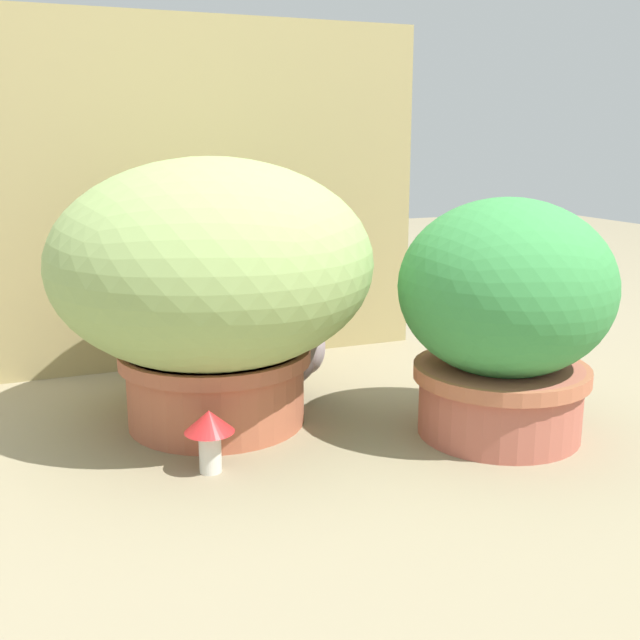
{
  "coord_description": "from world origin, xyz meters",
  "views": [
    {
      "loc": [
        -0.36,
        -1.18,
        0.5
      ],
      "look_at": [
        0.14,
        0.04,
        0.18
      ],
      "focal_mm": 43.2,
      "sensor_mm": 36.0,
      "label": 1
    }
  ],
  "objects_px": {
    "cat": "(266,336)",
    "leafy_planter": "(504,313)",
    "mushroom_ornament_red": "(209,430)",
    "grass_planter": "(213,278)"
  },
  "relations": [
    {
      "from": "grass_planter",
      "to": "mushroom_ornament_red",
      "type": "height_order",
      "value": "grass_planter"
    },
    {
      "from": "cat",
      "to": "mushroom_ornament_red",
      "type": "distance_m",
      "value": 0.36
    },
    {
      "from": "grass_planter",
      "to": "cat",
      "type": "height_order",
      "value": "grass_planter"
    },
    {
      "from": "mushroom_ornament_red",
      "to": "cat",
      "type": "bearing_deg",
      "value": 58.07
    },
    {
      "from": "leafy_planter",
      "to": "mushroom_ornament_red",
      "type": "bearing_deg",
      "value": 176.32
    },
    {
      "from": "cat",
      "to": "mushroom_ornament_red",
      "type": "height_order",
      "value": "cat"
    },
    {
      "from": "cat",
      "to": "leafy_planter",
      "type": "bearing_deg",
      "value": -46.95
    },
    {
      "from": "leafy_planter",
      "to": "mushroom_ornament_red",
      "type": "height_order",
      "value": "leafy_planter"
    },
    {
      "from": "leafy_planter",
      "to": "grass_planter",
      "type": "bearing_deg",
      "value": 151.59
    },
    {
      "from": "grass_planter",
      "to": "cat",
      "type": "distance_m",
      "value": 0.21
    }
  ]
}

